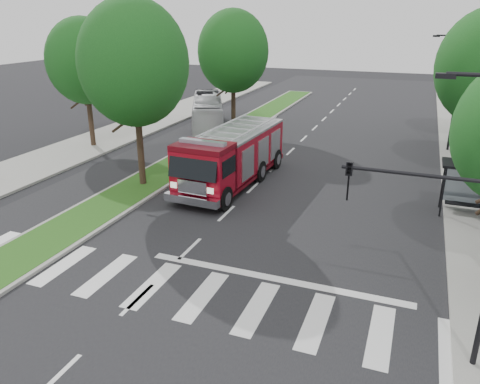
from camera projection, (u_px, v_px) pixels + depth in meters
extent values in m
plane|color=black|center=(190.00, 249.00, 19.57)|extent=(140.00, 140.00, 0.00)
cube|color=gray|center=(70.00, 152.00, 33.13)|extent=(5.00, 80.00, 0.15)
cube|color=gray|center=(224.00, 137.00, 37.27)|extent=(3.00, 50.00, 0.14)
cube|color=#1F4C15|center=(224.00, 136.00, 37.24)|extent=(2.60, 49.50, 0.02)
cylinder|color=black|center=(443.00, 192.00, 22.30)|extent=(0.08, 0.08, 2.50)
cylinder|color=black|center=(442.00, 184.00, 23.35)|extent=(0.08, 0.08, 2.50)
cube|color=black|center=(479.00, 166.00, 21.90)|extent=(3.20, 1.60, 0.12)
cube|color=#8C99A5|center=(473.00, 186.00, 22.95)|extent=(2.80, 0.04, 1.80)
cube|color=black|center=(472.00, 205.00, 22.61)|extent=(2.40, 0.40, 0.08)
cylinder|color=black|center=(475.00, 143.00, 27.16)|extent=(0.36, 0.36, 4.40)
cylinder|color=black|center=(464.00, 115.00, 35.97)|extent=(0.36, 0.36, 3.96)
ellipsoid|color=#0F3912|center=(472.00, 63.00, 34.59)|extent=(5.00, 5.00, 5.75)
cylinder|color=black|center=(140.00, 147.00, 26.00)|extent=(0.36, 0.36, 4.62)
ellipsoid|color=#0F3912|center=(134.00, 63.00, 24.39)|extent=(5.80, 5.80, 6.67)
cylinder|color=black|center=(233.00, 106.00, 38.26)|extent=(0.36, 0.36, 4.40)
ellipsoid|color=#0F3912|center=(233.00, 51.00, 36.73)|extent=(5.60, 5.60, 6.44)
cylinder|color=black|center=(91.00, 119.00, 33.99)|extent=(0.36, 0.36, 4.18)
ellipsoid|color=#0F3912|center=(84.00, 61.00, 32.54)|extent=(5.20, 5.20, 5.98)
cube|color=black|center=(446.00, 76.00, 10.82)|extent=(0.45, 0.20, 0.12)
cylinder|color=black|center=(422.00, 175.00, 11.75)|extent=(4.00, 0.10, 0.10)
imported|color=black|center=(348.00, 181.00, 12.50)|extent=(0.18, 0.22, 1.10)
cylinder|color=black|center=(456.00, 95.00, 32.09)|extent=(0.16, 0.16, 8.00)
cylinder|color=black|center=(451.00, 35.00, 31.01)|extent=(1.80, 0.10, 0.10)
cube|color=black|center=(436.00, 36.00, 31.33)|extent=(0.45, 0.20, 0.12)
cube|color=#55040D|center=(233.00, 174.00, 27.04)|extent=(3.33, 9.65, 0.28)
cube|color=maroon|center=(239.00, 150.00, 27.39)|extent=(3.21, 7.39, 2.27)
cube|color=maroon|center=(204.00, 172.00, 23.62)|extent=(2.94, 2.19, 2.38)
cube|color=#B2B2B7|center=(239.00, 130.00, 26.97)|extent=(3.21, 7.39, 0.14)
cylinder|color=#B2B2B7|center=(223.00, 125.00, 27.28)|extent=(0.47, 6.79, 0.11)
cylinder|color=#B2B2B7|center=(256.00, 128.00, 26.50)|extent=(0.47, 6.79, 0.11)
cube|color=silver|center=(192.00, 200.00, 22.88)|extent=(2.96, 0.55, 0.40)
cube|color=#8C99A5|center=(203.00, 142.00, 23.07)|extent=(2.51, 0.53, 0.20)
cylinder|color=black|center=(179.00, 191.00, 24.22)|extent=(0.46, 1.27, 1.25)
cylinder|color=black|center=(224.00, 199.00, 23.23)|extent=(0.46, 1.27, 1.25)
cylinder|color=black|center=(220.00, 166.00, 28.29)|extent=(0.46, 1.27, 1.25)
cylinder|color=black|center=(259.00, 171.00, 27.30)|extent=(0.46, 1.27, 1.25)
cylinder|color=black|center=(238.00, 154.00, 30.61)|extent=(0.46, 1.27, 1.25)
cylinder|color=black|center=(275.00, 159.00, 29.62)|extent=(0.46, 1.27, 1.25)
imported|color=silver|center=(208.00, 113.00, 39.70)|extent=(6.38, 10.17, 2.81)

